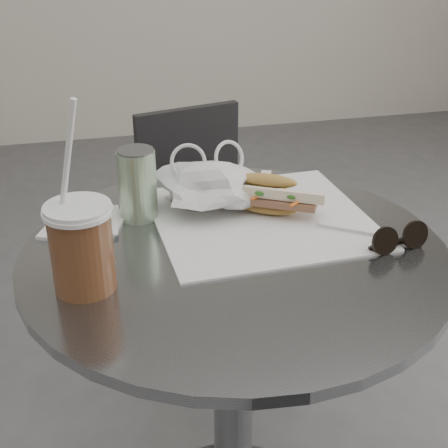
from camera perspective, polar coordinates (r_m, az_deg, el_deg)
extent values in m
cylinder|color=slate|center=(1.33, 0.86, -16.21)|extent=(0.08, 0.08, 0.71)
cylinder|color=slate|center=(1.11, 0.98, -2.66)|extent=(0.76, 0.76, 0.02)
cylinder|color=#2A2A2C|center=(2.02, -0.56, -12.00)|extent=(0.36, 0.36, 0.02)
cylinder|color=#2A2A2C|center=(1.88, -0.59, -6.59)|extent=(0.06, 0.06, 0.48)
cylinder|color=#2A2A2C|center=(1.76, -0.62, -0.09)|extent=(0.40, 0.40, 0.02)
cube|color=#2A2A2C|center=(1.86, -3.29, 6.44)|extent=(0.32, 0.10, 0.28)
cube|color=white|center=(1.21, 3.40, 0.56)|extent=(0.42, 0.40, 0.00)
ellipsoid|color=#B88545|center=(1.22, 4.00, 1.53)|extent=(0.25, 0.19, 0.02)
cube|color=brown|center=(1.21, 4.03, 2.35)|extent=(0.19, 0.14, 0.01)
ellipsoid|color=#B88545|center=(1.21, 3.94, 3.68)|extent=(0.25, 0.19, 0.04)
cylinder|color=brown|center=(0.99, -12.84, -2.45)|extent=(0.10, 0.10, 0.13)
cylinder|color=white|center=(0.96, -13.28, 1.30)|extent=(0.11, 0.11, 0.01)
cylinder|color=white|center=(0.95, -14.30, 4.14)|extent=(0.06, 0.05, 0.25)
cylinder|color=black|center=(1.12, 14.51, -1.55)|extent=(0.05, 0.02, 0.05)
cylinder|color=black|center=(1.15, 17.08, -0.97)|extent=(0.05, 0.02, 0.05)
cube|color=black|center=(1.14, 15.78, -1.52)|extent=(0.02, 0.01, 0.00)
cube|color=white|center=(1.21, -12.58, -0.02)|extent=(0.18, 0.18, 0.01)
cube|color=white|center=(1.21, -12.61, 0.20)|extent=(0.14, 0.14, 0.00)
cylinder|color=#649959|center=(1.20, -7.91, 3.52)|extent=(0.07, 0.07, 0.14)
cylinder|color=slate|center=(1.17, -8.12, 6.65)|extent=(0.07, 0.07, 0.00)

